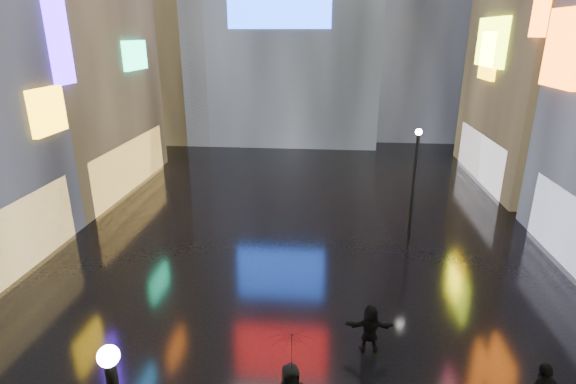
# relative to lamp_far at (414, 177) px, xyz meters

# --- Properties ---
(ground) EXTENTS (140.00, 140.00, 0.00)m
(ground) POSITION_rel_lamp_far_xyz_m (-5.05, -0.33, -2.94)
(ground) COLOR black
(ground) RESTS_ON ground
(lamp_far) EXTENTS (0.30, 0.30, 5.20)m
(lamp_far) POSITION_rel_lamp_far_xyz_m (0.00, 0.00, 0.00)
(lamp_far) COLOR black
(lamp_far) RESTS_ON ground
(pedestrian_5) EXTENTS (1.47, 0.52, 1.56)m
(pedestrian_5) POSITION_rel_lamp_far_xyz_m (-2.55, -8.53, -2.16)
(pedestrian_5) COLOR black
(pedestrian_5) RESTS_ON ground
(umbrella_2) EXTENTS (1.20, 1.18, 0.96)m
(umbrella_2) POSITION_rel_lamp_far_xyz_m (-4.69, -11.58, -0.64)
(umbrella_2) COLOR black
(umbrella_2) RESTS_ON pedestrian_4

